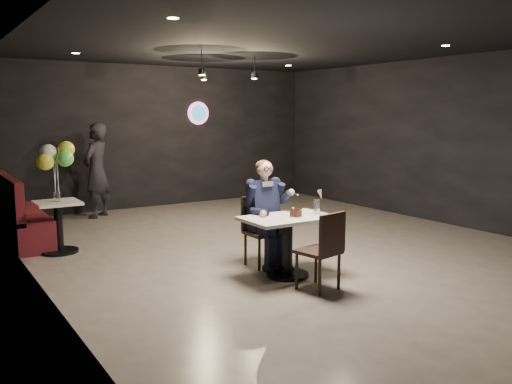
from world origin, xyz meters
TOP-DOWN VIEW (x-y plane):
  - floor at (0.00, 0.00)m, footprint 9.00×9.00m
  - wall_sign at (0.80, 4.47)m, footprint 0.50×0.06m
  - pendant_lights at (0.00, 2.00)m, footprint 1.40×1.20m
  - main_table at (-0.84, -1.23)m, footprint 1.10×0.70m
  - chair_far at (-0.84, -0.68)m, footprint 0.42×0.46m
  - chair_near at (-0.84, -1.82)m, footprint 0.50×0.53m
  - seated_man at (-0.84, -0.68)m, footprint 0.60×0.80m
  - dessert_plate at (-0.79, -1.33)m, footprint 0.22×0.22m
  - cake_slice at (-0.79, -1.33)m, footprint 0.15×0.13m
  - mint_leaf at (-0.74, -1.36)m, footprint 0.07×0.04m
  - sundae_glass at (-0.43, -1.28)m, footprint 0.08×0.08m
  - wafer_cone at (-0.37, -1.27)m, footprint 0.07×0.07m
  - booth_bench at (-3.25, 2.47)m, footprint 0.52×2.09m
  - side_table at (-2.95, 1.47)m, footprint 0.60×0.60m
  - balloon_vase at (-2.95, 1.47)m, footprint 0.09×0.09m
  - balloon_bunch at (-2.95, 1.47)m, footprint 0.43×0.43m
  - passerby at (-1.68, 3.87)m, footprint 0.78×0.77m

SIDE VIEW (x-z plane):
  - floor at x=0.00m, z-range 0.00..0.00m
  - main_table at x=-0.84m, z-range 0.00..0.75m
  - side_table at x=-2.95m, z-range 0.00..0.75m
  - chair_far at x=-0.84m, z-range 0.00..0.92m
  - chair_near at x=-0.84m, z-range 0.00..0.92m
  - booth_bench at x=-3.25m, z-range 0.00..1.05m
  - seated_man at x=-0.84m, z-range 0.00..1.44m
  - dessert_plate at x=-0.79m, z-range 0.75..0.76m
  - cake_slice at x=-0.79m, z-range 0.76..0.85m
  - balloon_vase at x=-2.95m, z-range 0.75..0.89m
  - sundae_glass at x=-0.43m, z-range 0.75..0.93m
  - mint_leaf at x=-0.74m, z-range 0.84..0.85m
  - passerby at x=-1.68m, z-range 0.00..1.82m
  - wafer_cone at x=-0.37m, z-range 0.93..1.05m
  - balloon_bunch at x=-2.95m, z-range 0.90..1.61m
  - wall_sign at x=0.80m, z-range 1.75..2.25m
  - pendant_lights at x=0.00m, z-range 2.70..3.06m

